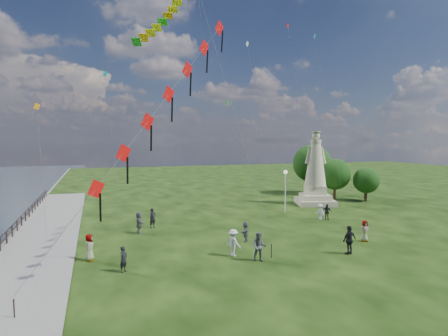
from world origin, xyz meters
name	(u,v)px	position (x,y,z in m)	size (l,w,h in m)	color
waterfront	(15,256)	(-15.24, 8.99, -0.06)	(200.00, 200.00, 1.51)	#2F3946
statue	(315,177)	(14.45, 19.60, 3.26)	(5.37, 5.37, 8.62)	#BEB390
lamppost	(285,182)	(8.72, 16.37, 3.22)	(0.41, 0.41, 4.46)	silver
tree_row	(324,168)	(19.31, 24.99, 3.80)	(7.09, 12.15, 6.97)	#382314
person_0	(124,259)	(-8.70, 3.41, 0.75)	(0.55, 0.36, 1.50)	black
person_1	(259,247)	(-0.55, 2.59, 0.93)	(0.90, 0.56, 1.86)	#595960
person_2	(233,243)	(-1.69, 4.16, 0.89)	(1.15, 0.59, 1.78)	silver
person_3	(349,240)	(5.73, 1.98, 0.96)	(1.12, 0.58, 1.92)	black
person_4	(365,231)	(8.82, 4.20, 0.80)	(0.79, 0.48, 1.61)	#595960
person_5	(139,222)	(-6.83, 12.32, 0.89)	(1.65, 0.71, 1.77)	#595960
person_6	(153,218)	(-5.50, 13.86, 0.86)	(0.63, 0.41, 1.72)	black
person_8	(320,212)	(10.11, 12.00, 0.75)	(0.97, 0.50, 1.51)	silver
person_9	(327,212)	(10.74, 11.80, 0.75)	(0.88, 0.45, 1.49)	black
person_10	(89,247)	(-10.58, 6.23, 0.85)	(0.83, 0.51, 1.69)	#595960
person_11	(246,232)	(0.39, 7.09, 0.76)	(1.42, 0.61, 1.53)	#595960
red_kite_train	(167,99)	(-5.87, 4.63, 10.07)	(12.60, 9.35, 16.20)	black
small_kites	(214,74)	(2.82, 22.32, 15.00)	(30.31, 17.31, 27.67)	teal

